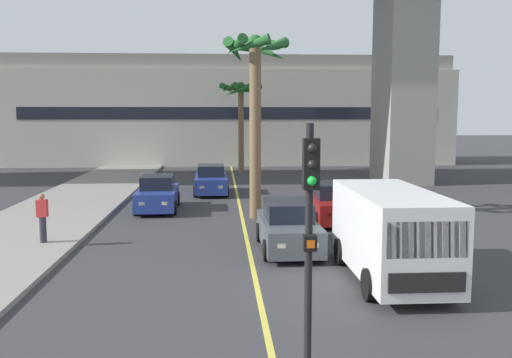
{
  "coord_description": "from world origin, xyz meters",
  "views": [
    {
      "loc": [
        -0.9,
        0.01,
        4.34
      ],
      "look_at": [
        0.0,
        14.0,
        2.7
      ],
      "focal_mm": 39.22,
      "sensor_mm": 36.0,
      "label": 1
    }
  ],
  "objects_px": {
    "car_queue_second": "(211,181)",
    "palm_tree_mid_median": "(241,100)",
    "pedestrian_far_along": "(42,217)",
    "car_queue_third": "(288,228)",
    "car_queue_fourth": "(158,194)",
    "car_queue_front": "(333,204)",
    "delivery_van": "(391,232)",
    "palm_tree_near_median": "(255,81)",
    "traffic_light_median_near": "(310,222)"
  },
  "relations": [
    {
      "from": "car_queue_second",
      "to": "traffic_light_median_near",
      "type": "relative_size",
      "value": 0.98
    },
    {
      "from": "car_queue_front",
      "to": "palm_tree_near_median",
      "type": "distance_m",
      "value": 5.93
    },
    {
      "from": "car_queue_fourth",
      "to": "palm_tree_mid_median",
      "type": "height_order",
      "value": "palm_tree_mid_median"
    },
    {
      "from": "car_queue_front",
      "to": "palm_tree_mid_median",
      "type": "bearing_deg",
      "value": 99.04
    },
    {
      "from": "palm_tree_near_median",
      "to": "palm_tree_mid_median",
      "type": "height_order",
      "value": "palm_tree_near_median"
    },
    {
      "from": "palm_tree_near_median",
      "to": "traffic_light_median_near",
      "type": "bearing_deg",
      "value": -90.39
    },
    {
      "from": "car_queue_fourth",
      "to": "traffic_light_median_near",
      "type": "bearing_deg",
      "value": -76.16
    },
    {
      "from": "palm_tree_mid_median",
      "to": "delivery_van",
      "type": "bearing_deg",
      "value": -83.9
    },
    {
      "from": "car_queue_second",
      "to": "car_queue_third",
      "type": "distance_m",
      "value": 13.12
    },
    {
      "from": "car_queue_front",
      "to": "pedestrian_far_along",
      "type": "bearing_deg",
      "value": -160.52
    },
    {
      "from": "car_queue_fourth",
      "to": "palm_tree_near_median",
      "type": "xyz_separation_m",
      "value": [
        4.28,
        -2.16,
        4.95
      ]
    },
    {
      "from": "car_queue_second",
      "to": "palm_tree_mid_median",
      "type": "bearing_deg",
      "value": 79.29
    },
    {
      "from": "palm_tree_near_median",
      "to": "pedestrian_far_along",
      "type": "bearing_deg",
      "value": -147.07
    },
    {
      "from": "car_queue_front",
      "to": "car_queue_second",
      "type": "bearing_deg",
      "value": 121.4
    },
    {
      "from": "delivery_van",
      "to": "palm_tree_near_median",
      "type": "bearing_deg",
      "value": 108.17
    },
    {
      "from": "car_queue_fourth",
      "to": "palm_tree_mid_median",
      "type": "distance_m",
      "value": 17.03
    },
    {
      "from": "car_queue_fourth",
      "to": "pedestrian_far_along",
      "type": "xyz_separation_m",
      "value": [
        -2.97,
        -6.85,
        0.28
      ]
    },
    {
      "from": "delivery_van",
      "to": "palm_tree_near_median",
      "type": "distance_m",
      "value": 10.48
    },
    {
      "from": "car_queue_third",
      "to": "delivery_van",
      "type": "relative_size",
      "value": 0.78
    },
    {
      "from": "car_queue_second",
      "to": "pedestrian_far_along",
      "type": "distance_m",
      "value": 13.06
    },
    {
      "from": "car_queue_front",
      "to": "palm_tree_near_median",
      "type": "relative_size",
      "value": 0.55
    },
    {
      "from": "traffic_light_median_near",
      "to": "palm_tree_mid_median",
      "type": "distance_m",
      "value": 32.87
    },
    {
      "from": "pedestrian_far_along",
      "to": "car_queue_second",
      "type": "bearing_deg",
      "value": 66.06
    },
    {
      "from": "car_queue_fourth",
      "to": "delivery_van",
      "type": "relative_size",
      "value": 0.79
    },
    {
      "from": "car_queue_third",
      "to": "pedestrian_far_along",
      "type": "bearing_deg",
      "value": 173.47
    },
    {
      "from": "delivery_van",
      "to": "pedestrian_far_along",
      "type": "xyz_separation_m",
      "value": [
        -10.21,
        4.35,
        -0.29
      ]
    },
    {
      "from": "car_queue_front",
      "to": "pedestrian_far_along",
      "type": "distance_m",
      "value": 10.98
    },
    {
      "from": "car_queue_third",
      "to": "traffic_light_median_near",
      "type": "bearing_deg",
      "value": -95.05
    },
    {
      "from": "car_queue_third",
      "to": "traffic_light_median_near",
      "type": "height_order",
      "value": "traffic_light_median_near"
    },
    {
      "from": "car_queue_fourth",
      "to": "palm_tree_near_median",
      "type": "relative_size",
      "value": 0.55
    },
    {
      "from": "car_queue_second",
      "to": "pedestrian_far_along",
      "type": "height_order",
      "value": "pedestrian_far_along"
    },
    {
      "from": "palm_tree_mid_median",
      "to": "traffic_light_median_near",
      "type": "bearing_deg",
      "value": -90.32
    },
    {
      "from": "car_queue_front",
      "to": "car_queue_fourth",
      "type": "xyz_separation_m",
      "value": [
        -7.38,
        3.19,
        0.0
      ]
    },
    {
      "from": "car_queue_fourth",
      "to": "car_queue_front",
      "type": "bearing_deg",
      "value": -23.37
    },
    {
      "from": "car_queue_front",
      "to": "palm_tree_mid_median",
      "type": "relative_size",
      "value": 0.63
    },
    {
      "from": "traffic_light_median_near",
      "to": "pedestrian_far_along",
      "type": "bearing_deg",
      "value": 125.26
    },
    {
      "from": "palm_tree_mid_median",
      "to": "car_queue_second",
      "type": "bearing_deg",
      "value": -100.71
    },
    {
      "from": "car_queue_third",
      "to": "palm_tree_near_median",
      "type": "bearing_deg",
      "value": 97.23
    },
    {
      "from": "car_queue_third",
      "to": "traffic_light_median_near",
      "type": "xyz_separation_m",
      "value": [
        -0.81,
        -9.19,
        1.99
      ]
    },
    {
      "from": "car_queue_front",
      "to": "pedestrian_far_along",
      "type": "xyz_separation_m",
      "value": [
        -10.35,
        -3.66,
        0.28
      ]
    },
    {
      "from": "delivery_van",
      "to": "car_queue_second",
      "type": "bearing_deg",
      "value": 106.79
    },
    {
      "from": "car_queue_second",
      "to": "palm_tree_mid_median",
      "type": "xyz_separation_m",
      "value": [
        2.03,
        10.72,
        4.6
      ]
    },
    {
      "from": "car_queue_front",
      "to": "car_queue_third",
      "type": "relative_size",
      "value": 1.01
    },
    {
      "from": "traffic_light_median_near",
      "to": "palm_tree_mid_median",
      "type": "bearing_deg",
      "value": 89.68
    },
    {
      "from": "car_queue_third",
      "to": "car_queue_fourth",
      "type": "bearing_deg",
      "value": 122.73
    },
    {
      "from": "car_queue_front",
      "to": "delivery_van",
      "type": "distance_m",
      "value": 8.03
    },
    {
      "from": "delivery_van",
      "to": "palm_tree_near_median",
      "type": "xyz_separation_m",
      "value": [
        -2.97,
        9.04,
        4.38
      ]
    },
    {
      "from": "traffic_light_median_near",
      "to": "palm_tree_near_median",
      "type": "bearing_deg",
      "value": 89.61
    },
    {
      "from": "palm_tree_mid_median",
      "to": "pedestrian_far_along",
      "type": "xyz_separation_m",
      "value": [
        -7.33,
        -22.66,
        -4.32
      ]
    },
    {
      "from": "car_queue_second",
      "to": "car_queue_front",
      "type": "bearing_deg",
      "value": -58.6
    }
  ]
}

